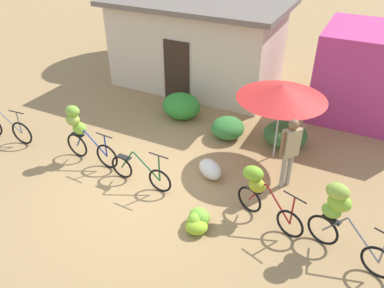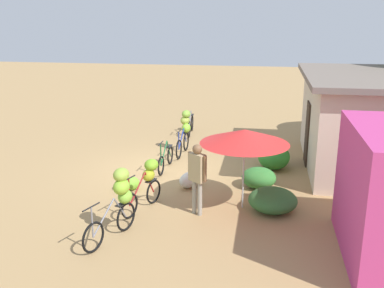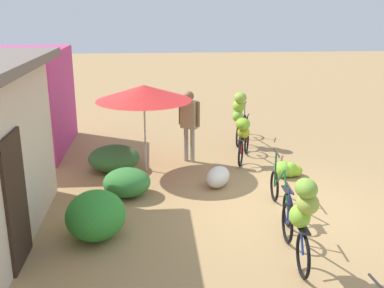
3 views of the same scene
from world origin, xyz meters
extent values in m
plane|color=#A68252|center=(0.00, 0.00, 0.00)|extent=(60.00, 60.00, 0.00)
cube|color=beige|center=(-1.50, 6.00, 1.39)|extent=(5.44, 3.03, 2.78)
cube|color=#72665B|center=(-1.50, 6.00, 2.86)|extent=(5.94, 3.53, 0.16)
cube|color=#332319|center=(-1.50, 4.46, 1.00)|extent=(0.90, 0.06, 2.00)
ellipsoid|color=#328D2F|center=(-0.80, 3.44, 0.39)|extent=(1.18, 0.99, 0.78)
ellipsoid|color=#368036|center=(0.89, 3.02, 0.28)|extent=(0.92, 0.96, 0.57)
ellipsoid|color=#336932|center=(2.43, 3.39, 0.29)|extent=(1.17, 1.20, 0.58)
cylinder|color=beige|center=(2.33, 2.65, 0.97)|extent=(0.04, 0.04, 1.95)
cone|color=red|center=(2.33, 2.65, 1.85)|extent=(2.17, 2.17, 0.35)
torus|color=black|center=(-3.98, 0.18, 0.34)|extent=(0.68, 0.09, 0.68)
torus|color=black|center=(-5.05, 0.12, 0.34)|extent=(0.68, 0.09, 0.68)
cylinder|color=slate|center=(-4.86, 0.13, 0.63)|extent=(0.41, 0.06, 0.61)
cylinder|color=slate|center=(-4.33, 0.16, 0.63)|extent=(0.72, 0.08, 0.62)
cylinder|color=black|center=(-3.98, 0.18, 0.98)|extent=(0.50, 0.06, 0.03)
cylinder|color=slate|center=(-3.98, 0.18, 0.66)|extent=(0.04, 0.04, 0.65)
cube|color=black|center=(-4.94, 0.12, 0.71)|extent=(0.37, 0.16, 0.02)
torus|color=black|center=(-1.24, 0.32, 0.33)|extent=(0.67, 0.09, 0.67)
torus|color=black|center=(-2.24, 0.38, 0.33)|extent=(0.67, 0.09, 0.67)
cylinder|color=navy|center=(-2.06, 0.37, 0.61)|extent=(0.38, 0.06, 0.57)
cylinder|color=navy|center=(-1.56, 0.34, 0.61)|extent=(0.67, 0.08, 0.58)
cylinder|color=black|center=(-1.24, 0.32, 0.94)|extent=(0.50, 0.06, 0.03)
cylinder|color=navy|center=(-1.24, 0.32, 0.64)|extent=(0.04, 0.04, 0.61)
cube|color=black|center=(-2.14, 0.37, 0.70)|extent=(0.37, 0.16, 0.02)
ellipsoid|color=#83BD35|center=(-2.08, 0.41, 0.87)|extent=(0.40, 0.33, 0.32)
ellipsoid|color=#96AC40|center=(-2.19, 0.36, 1.11)|extent=(0.45, 0.38, 0.29)
ellipsoid|color=#7EAE39|center=(-2.19, 0.40, 1.34)|extent=(0.39, 0.32, 0.27)
torus|color=black|center=(0.40, 0.10, 0.30)|extent=(0.60, 0.08, 0.60)
torus|color=black|center=(-0.68, 0.14, 0.30)|extent=(0.60, 0.08, 0.60)
cylinder|color=#19592D|center=(-0.49, 0.13, 0.59)|extent=(0.41, 0.05, 0.60)
cylinder|color=#19592D|center=(0.05, 0.11, 0.59)|extent=(0.73, 0.07, 0.61)
cylinder|color=black|center=(0.40, 0.10, 1.00)|extent=(0.50, 0.05, 0.03)
cylinder|color=#19592D|center=(0.40, 0.10, 0.65)|extent=(0.04, 0.04, 0.70)
cube|color=black|center=(-0.57, 0.14, 0.63)|extent=(0.37, 0.16, 0.02)
torus|color=black|center=(3.39, 0.05, 0.31)|extent=(0.60, 0.25, 0.62)
torus|color=black|center=(2.44, 0.39, 0.31)|extent=(0.60, 0.25, 0.62)
cylinder|color=maroon|center=(2.60, 0.33, 0.63)|extent=(0.38, 0.16, 0.65)
cylinder|color=maroon|center=(3.08, 0.16, 0.63)|extent=(0.66, 0.26, 0.66)
cylinder|color=black|center=(3.39, 0.05, 1.00)|extent=(0.48, 0.19, 0.03)
cylinder|color=maroon|center=(3.39, 0.05, 0.66)|extent=(0.04, 0.04, 0.69)
cube|color=black|center=(2.53, 0.36, 0.65)|extent=(0.39, 0.25, 0.02)
ellipsoid|color=#9DA723|center=(2.58, 0.31, 0.81)|extent=(0.43, 0.38, 0.30)
ellipsoid|color=#79B028|center=(2.47, 0.36, 1.04)|extent=(0.45, 0.36, 0.29)
torus|color=black|center=(5.03, -0.20, 0.33)|extent=(0.63, 0.26, 0.65)
torus|color=black|center=(4.00, 0.16, 0.33)|extent=(0.63, 0.26, 0.65)
cylinder|color=slate|center=(4.18, 0.09, 0.62)|extent=(0.40, 0.17, 0.60)
cylinder|color=slate|center=(4.69, -0.09, 0.62)|extent=(0.70, 0.28, 0.61)
cylinder|color=black|center=(5.03, -0.20, 0.99)|extent=(0.48, 0.19, 0.03)
cylinder|color=slate|center=(5.03, -0.20, 0.66)|extent=(0.04, 0.04, 0.67)
cube|color=black|center=(4.10, 0.12, 0.68)|extent=(0.39, 0.25, 0.02)
ellipsoid|color=#7DB538|center=(4.07, 0.18, 0.84)|extent=(0.42, 0.36, 0.31)
ellipsoid|color=#87BA32|center=(4.16, 0.14, 1.10)|extent=(0.47, 0.40, 0.33)
ellipsoid|color=#91B33D|center=(4.08, 0.12, 1.35)|extent=(0.44, 0.36, 0.30)
ellipsoid|color=#78BC34|center=(1.66, -0.44, 0.18)|extent=(0.60, 0.57, 0.36)
ellipsoid|color=#93C028|center=(1.71, -0.68, 0.14)|extent=(0.58, 0.54, 0.28)
ellipsoid|color=#85C331|center=(1.62, -0.58, 0.17)|extent=(0.41, 0.45, 0.35)
ellipsoid|color=silver|center=(1.20, 1.11, 0.22)|extent=(0.83, 0.75, 0.44)
cylinder|color=gray|center=(2.85, 1.52, 0.43)|extent=(0.11, 0.11, 0.85)
cylinder|color=gray|center=(2.95, 1.66, 0.43)|extent=(0.11, 0.11, 0.85)
cube|color=tan|center=(2.90, 1.59, 1.19)|extent=(0.39, 0.44, 0.68)
cylinder|color=brown|center=(2.76, 1.38, 1.23)|extent=(0.08, 0.08, 0.61)
cylinder|color=brown|center=(3.04, 1.79, 1.23)|extent=(0.08, 0.08, 0.61)
sphere|color=brown|center=(2.90, 1.59, 1.65)|extent=(0.23, 0.23, 0.23)
camera|label=1|loc=(4.08, -5.66, 5.70)|focal=35.59mm
camera|label=2|loc=(12.68, 3.13, 4.65)|focal=41.59mm
camera|label=3|loc=(-7.76, 2.42, 3.72)|focal=42.52mm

